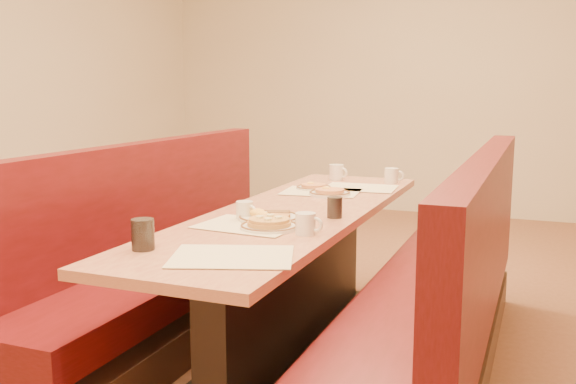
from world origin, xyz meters
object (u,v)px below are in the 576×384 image
at_px(coffee_mug_d, 337,172).
at_px(soda_tumbler_near, 143,234).
at_px(diner_table, 294,284).
at_px(booth_left, 168,271).
at_px(booth_right, 443,305).
at_px(coffee_mug_a, 306,223).
at_px(coffee_mug_b, 245,210).
at_px(eggs_plate, 268,217).
at_px(pancake_plate, 269,225).
at_px(soda_tumbler_mid, 335,207).
at_px(coffee_mug_c, 392,175).

height_order(coffee_mug_d, soda_tumbler_near, soda_tumbler_near).
bearing_deg(coffee_mug_d, diner_table, -68.03).
distance_m(booth_left, booth_right, 1.46).
xyz_separation_m(coffee_mug_a, coffee_mug_b, (-0.36, 0.18, -0.00)).
bearing_deg(eggs_plate, booth_right, 20.53).
bearing_deg(eggs_plate, pancake_plate, -65.40).
relative_size(diner_table, soda_tumbler_mid, 25.95).
relative_size(coffee_mug_c, soda_tumbler_mid, 1.28).
xyz_separation_m(soda_tumbler_near, soda_tumbler_mid, (0.48, 0.82, -0.01)).
distance_m(booth_left, pancake_plate, 0.99).
height_order(coffee_mug_c, soda_tumbler_mid, soda_tumbler_mid).
bearing_deg(diner_table, pancake_plate, -82.25).
bearing_deg(soda_tumbler_near, coffee_mug_c, 76.32).
bearing_deg(soda_tumbler_near, eggs_plate, 71.23).
xyz_separation_m(diner_table, coffee_mug_d, (-0.11, 1.05, 0.43)).
height_order(coffee_mug_c, coffee_mug_d, coffee_mug_d).
relative_size(eggs_plate, soda_tumbler_near, 2.41).
bearing_deg(eggs_plate, coffee_mug_a, -37.53).
distance_m(booth_left, coffee_mug_a, 1.17).
xyz_separation_m(eggs_plate, soda_tumbler_near, (-0.22, -0.65, 0.04)).
bearing_deg(coffee_mug_d, booth_left, -104.76).
relative_size(booth_left, coffee_mug_a, 21.13).
bearing_deg(coffee_mug_b, soda_tumbler_near, -83.64).
bearing_deg(coffee_mug_a, eggs_plate, 145.25).
relative_size(booth_left, soda_tumbler_mid, 25.95).
height_order(booth_left, pancake_plate, booth_left).
xyz_separation_m(booth_left, pancake_plate, (0.79, -0.44, 0.41)).
distance_m(diner_table, soda_tumbler_mid, 0.50).
bearing_deg(coffee_mug_d, eggs_plate, -69.86).
height_order(pancake_plate, coffee_mug_c, coffee_mug_c).
bearing_deg(diner_table, coffee_mug_d, 96.12).
xyz_separation_m(pancake_plate, coffee_mug_b, (-0.18, 0.14, 0.02)).
bearing_deg(pancake_plate, booth_right, 33.01).
bearing_deg(soda_tumbler_near, diner_table, 75.88).
relative_size(booth_left, coffee_mug_c, 20.23).
xyz_separation_m(diner_table, booth_left, (-0.73, 0.00, -0.01)).
bearing_deg(coffee_mug_c, booth_left, -138.70).
xyz_separation_m(eggs_plate, soda_tumbler_mid, (0.26, 0.18, 0.03)).
bearing_deg(eggs_plate, coffee_mug_c, 78.90).
xyz_separation_m(pancake_plate, coffee_mug_a, (0.18, -0.04, 0.03)).
distance_m(coffee_mug_a, soda_tumbler_mid, 0.37).
relative_size(booth_right, eggs_plate, 8.90).
bearing_deg(soda_tumbler_near, coffee_mug_b, 80.12).
distance_m(booth_right, coffee_mug_b, 1.00).
bearing_deg(booth_right, coffee_mug_a, -136.12).
xyz_separation_m(pancake_plate, coffee_mug_d, (-0.17, 1.49, 0.03)).
bearing_deg(coffee_mug_c, diner_table, -108.90).
bearing_deg(coffee_mug_a, soda_tumbler_near, -133.36).
xyz_separation_m(eggs_plate, coffee_mug_a, (0.25, -0.19, 0.03)).
distance_m(diner_table, coffee_mug_b, 0.52).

